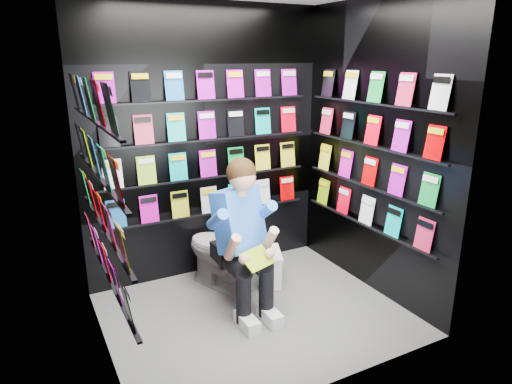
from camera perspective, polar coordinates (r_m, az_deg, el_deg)
floor at (r=4.03m, az=-0.16°, el=-14.99°), size 2.40×2.40×0.00m
wall_back at (r=4.42m, az=-6.23°, el=5.93°), size 2.40×0.04×2.60m
wall_front at (r=2.71m, az=9.66°, el=-1.03°), size 2.40×0.04×2.60m
wall_left at (r=3.17m, az=-19.76°, el=0.80°), size 0.04×2.00×2.60m
wall_right at (r=4.21m, az=14.52°, el=4.96°), size 0.04×2.00×2.60m
comics_back at (r=4.39m, az=-6.08°, el=5.93°), size 2.10×0.06×1.37m
comics_left at (r=3.18m, az=-19.24°, el=0.96°), size 0.06×1.70×1.37m
comics_right at (r=4.19m, az=14.22°, el=4.99°), size 0.06×1.70×1.37m
toilet at (r=4.32m, az=-4.43°, el=-7.24°), size 0.65×0.85×0.73m
longbox at (r=4.48m, az=1.57°, el=-9.44°), size 0.34×0.43×0.29m
longbox_lid at (r=4.42m, az=1.59°, el=-7.61°), size 0.37×0.46×0.03m
reader at (r=3.84m, az=-2.30°, el=-3.57°), size 0.78×0.93×1.47m
held_comic at (r=3.63m, az=0.14°, el=-8.31°), size 0.31×0.24×0.12m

